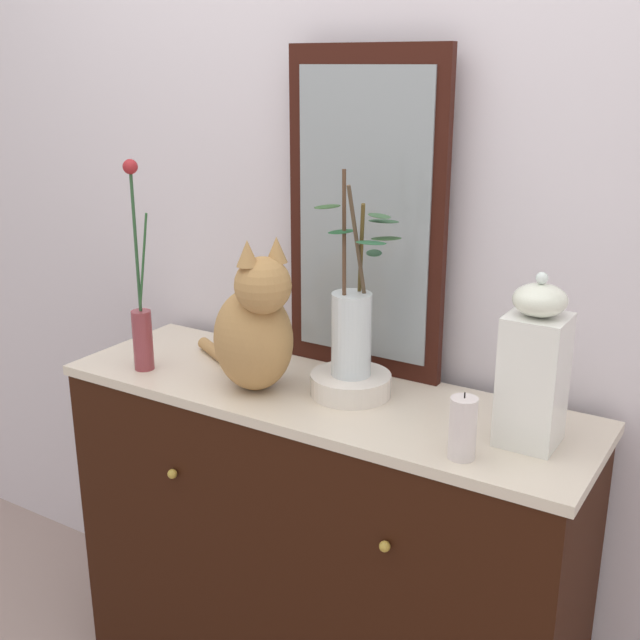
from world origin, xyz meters
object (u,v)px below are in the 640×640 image
(cat_sitting, at_px, (255,328))
(vase_slim_green, at_px, (141,318))
(vase_glass_clear, at_px, (352,326))
(jar_lidded_porcelain, at_px, (533,368))
(sideboard, at_px, (320,558))
(mirror_leaning, at_px, (365,216))
(bowl_porcelain, at_px, (351,384))
(candle_pillar, at_px, (463,428))

(cat_sitting, distance_m, vase_slim_green, 0.32)
(cat_sitting, bearing_deg, vase_glass_clear, 23.28)
(jar_lidded_porcelain, bearing_deg, cat_sitting, -174.55)
(cat_sitting, bearing_deg, vase_slim_green, -172.13)
(sideboard, relative_size, mirror_leaning, 1.66)
(mirror_leaning, xyz_separation_m, cat_sitting, (-0.15, -0.25, -0.24))
(mirror_leaning, distance_m, cat_sitting, 0.38)
(vase_slim_green, height_order, vase_glass_clear, vase_slim_green)
(sideboard, relative_size, vase_slim_green, 2.47)
(vase_glass_clear, bearing_deg, bowl_porcelain, -171.44)
(sideboard, bearing_deg, vase_glass_clear, 19.70)
(vase_glass_clear, bearing_deg, candle_pillar, -25.25)
(candle_pillar, bearing_deg, vase_slim_green, 178.29)
(bowl_porcelain, bearing_deg, sideboard, -160.02)
(bowl_porcelain, xyz_separation_m, jar_lidded_porcelain, (0.44, -0.03, 0.14))
(mirror_leaning, height_order, bowl_porcelain, mirror_leaning)
(cat_sitting, distance_m, bowl_porcelain, 0.26)
(mirror_leaning, height_order, vase_slim_green, mirror_leaning)
(vase_glass_clear, bearing_deg, vase_slim_green, -165.71)
(sideboard, bearing_deg, candle_pillar, -18.17)
(jar_lidded_porcelain, distance_m, candle_pillar, 0.19)
(sideboard, xyz_separation_m, jar_lidded_porcelain, (0.51, -0.00, 0.63))
(vase_slim_green, bearing_deg, mirror_leaning, 31.88)
(vase_slim_green, bearing_deg, cat_sitting, 7.87)
(mirror_leaning, xyz_separation_m, vase_glass_clear, (0.06, -0.16, -0.23))
(vase_slim_green, height_order, jar_lidded_porcelain, vase_slim_green)
(mirror_leaning, relative_size, candle_pillar, 5.65)
(vase_slim_green, relative_size, candle_pillar, 3.79)
(mirror_leaning, distance_m, vase_glass_clear, 0.28)
(mirror_leaning, distance_m, vase_slim_green, 0.62)
(sideboard, bearing_deg, bowl_porcelain, 19.98)
(vase_slim_green, bearing_deg, candle_pillar, -1.71)
(sideboard, xyz_separation_m, vase_slim_green, (-0.46, -0.11, 0.60))
(cat_sitting, height_order, candle_pillar, cat_sitting)
(vase_slim_green, xyz_separation_m, jar_lidded_porcelain, (0.97, 0.11, 0.03))
(sideboard, relative_size, bowl_porcelain, 6.88)
(cat_sitting, xyz_separation_m, jar_lidded_porcelain, (0.65, 0.06, 0.01))
(vase_glass_clear, height_order, jar_lidded_porcelain, vase_glass_clear)
(candle_pillar, bearing_deg, jar_lidded_porcelain, 55.34)
(vase_slim_green, distance_m, candle_pillar, 0.88)
(vase_slim_green, bearing_deg, sideboard, 13.42)
(bowl_porcelain, bearing_deg, jar_lidded_porcelain, -3.85)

